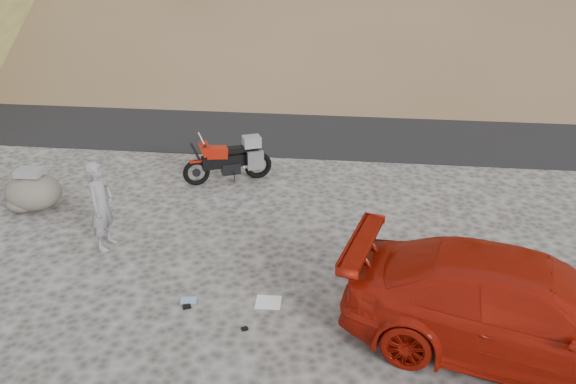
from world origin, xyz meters
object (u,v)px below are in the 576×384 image
boulder (33,191)px  motorcycle (232,160)px  man (108,246)px  red_car (514,351)px

boulder → motorcycle: bearing=26.3°
motorcycle → boulder: bearing=-178.1°
motorcycle → man: motorcycle is taller
man → red_car: man is taller
red_car → boulder: (-9.99, 3.79, 0.44)m
man → boulder: bearing=62.2°
motorcycle → man: bearing=-142.2°
red_car → boulder: bearing=83.4°
man → boulder: (-2.37, 1.48, 0.44)m
motorcycle → red_car: size_ratio=0.40×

